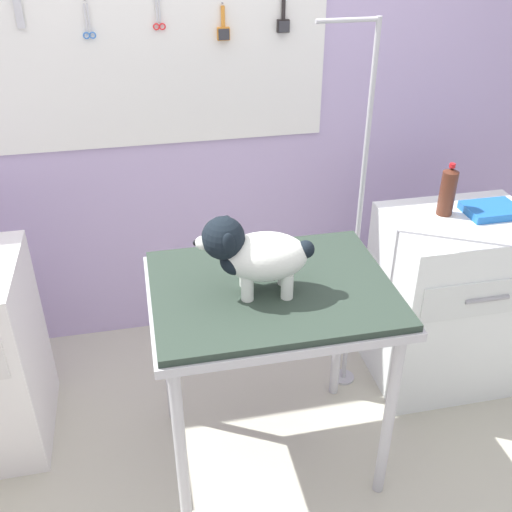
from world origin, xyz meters
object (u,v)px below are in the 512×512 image
at_px(soda_bottle, 448,191).
at_px(dog, 253,253).
at_px(grooming_table, 271,306).
at_px(grooming_arm, 355,239).
at_px(cabinet_right, 449,301).

bearing_deg(soda_bottle, dog, -156.16).
distance_m(dog, soda_bottle, 1.07).
xyz_separation_m(grooming_table, soda_bottle, (0.90, 0.40, 0.21)).
bearing_deg(grooming_table, grooming_arm, 38.48).
xyz_separation_m(dog, soda_bottle, (0.97, 0.43, -0.05)).
distance_m(cabinet_right, soda_bottle, 0.56).
height_order(grooming_table, grooming_arm, grooming_arm).
distance_m(grooming_table, dog, 0.27).
bearing_deg(dog, cabinet_right, 18.86).
bearing_deg(cabinet_right, dog, -161.14).
height_order(cabinet_right, soda_bottle, soda_bottle).
distance_m(grooming_arm, cabinet_right, 0.63).
bearing_deg(grooming_table, dog, -160.42).
height_order(grooming_table, dog, dog).
relative_size(grooming_table, cabinet_right, 1.03).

